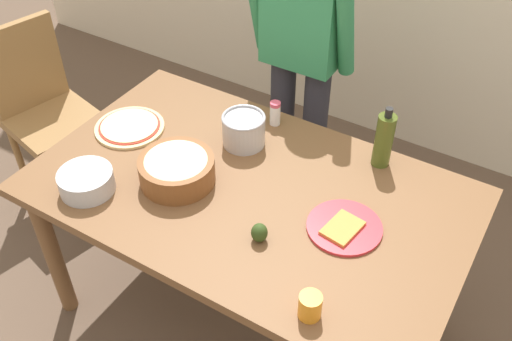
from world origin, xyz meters
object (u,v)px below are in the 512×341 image
(mixing_bowl_steel, at_px, (86,181))
(popcorn_bowl, at_px, (177,168))
(chair_wooden_left, at_px, (44,106))
(cup_orange, at_px, (310,306))
(olive_oil_bottle, at_px, (384,140))
(salt_shaker, at_px, (275,113))
(avocado, at_px, (259,233))
(dining_table, at_px, (249,206))
(pizza_raw_on_board, at_px, (130,127))
(plate_with_slice, at_px, (344,227))
(steel_pot, at_px, (244,130))
(person_cook, at_px, (302,44))

(mixing_bowl_steel, bearing_deg, popcorn_bowl, 40.15)
(chair_wooden_left, xyz_separation_m, cup_orange, (1.76, -0.55, 0.26))
(olive_oil_bottle, bearing_deg, chair_wooden_left, -172.96)
(chair_wooden_left, relative_size, olive_oil_bottle, 3.71)
(salt_shaker, height_order, avocado, salt_shaker)
(dining_table, distance_m, salt_shaker, 0.44)
(pizza_raw_on_board, xyz_separation_m, cup_orange, (1.05, -0.42, 0.03))
(pizza_raw_on_board, xyz_separation_m, olive_oil_bottle, (0.97, 0.33, 0.10))
(plate_with_slice, xyz_separation_m, cup_orange, (0.06, -0.37, 0.03))
(mixing_bowl_steel, height_order, salt_shaker, salt_shaker)
(plate_with_slice, distance_m, steel_pot, 0.59)
(plate_with_slice, height_order, cup_orange, cup_orange)
(cup_orange, height_order, avocado, cup_orange)
(chair_wooden_left, height_order, pizza_raw_on_board, chair_wooden_left)
(plate_with_slice, bearing_deg, olive_oil_bottle, 94.18)
(person_cook, distance_m, olive_oil_bottle, 0.66)
(avocado, bearing_deg, popcorn_bowl, 166.92)
(steel_pot, height_order, salt_shaker, steel_pot)
(pizza_raw_on_board, distance_m, popcorn_bowl, 0.40)
(mixing_bowl_steel, xyz_separation_m, olive_oil_bottle, (0.85, 0.69, 0.07))
(person_cook, height_order, salt_shaker, person_cook)
(dining_table, distance_m, pizza_raw_on_board, 0.62)
(olive_oil_bottle, bearing_deg, popcorn_bowl, -141.29)
(dining_table, xyz_separation_m, avocado, (0.16, -0.20, 0.13))
(person_cook, height_order, steel_pot, person_cook)
(dining_table, height_order, chair_wooden_left, chair_wooden_left)
(person_cook, bearing_deg, pizza_raw_on_board, -120.88)
(plate_with_slice, xyz_separation_m, olive_oil_bottle, (-0.03, 0.38, 0.11))
(chair_wooden_left, height_order, avocado, chair_wooden_left)
(dining_table, relative_size, avocado, 22.86)
(chair_wooden_left, height_order, plate_with_slice, chair_wooden_left)
(person_cook, xyz_separation_m, steel_pot, (0.03, -0.54, -0.11))
(person_cook, height_order, cup_orange, person_cook)
(avocado, bearing_deg, dining_table, 129.74)
(person_cook, bearing_deg, avocado, -69.69)
(popcorn_bowl, xyz_separation_m, olive_oil_bottle, (0.60, 0.48, 0.05))
(olive_oil_bottle, relative_size, steel_pot, 1.48)
(dining_table, bearing_deg, popcorn_bowl, -158.15)
(pizza_raw_on_board, bearing_deg, mixing_bowl_steel, -72.68)
(dining_table, xyz_separation_m, popcorn_bowl, (-0.25, -0.10, 0.15))
(popcorn_bowl, bearing_deg, plate_with_slice, 8.90)
(dining_table, bearing_deg, steel_pot, 126.13)
(chair_wooden_left, bearing_deg, steel_pot, 2.00)
(chair_wooden_left, relative_size, steel_pot, 5.48)
(salt_shaker, bearing_deg, pizza_raw_on_board, -145.25)
(chair_wooden_left, xyz_separation_m, mixing_bowl_steel, (0.82, -0.49, 0.26))
(popcorn_bowl, xyz_separation_m, mixing_bowl_steel, (-0.25, -0.21, -0.02))
(chair_wooden_left, bearing_deg, pizza_raw_on_board, -10.11)
(mixing_bowl_steel, height_order, steel_pot, steel_pot)
(steel_pot, xyz_separation_m, salt_shaker, (0.04, 0.18, -0.01))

